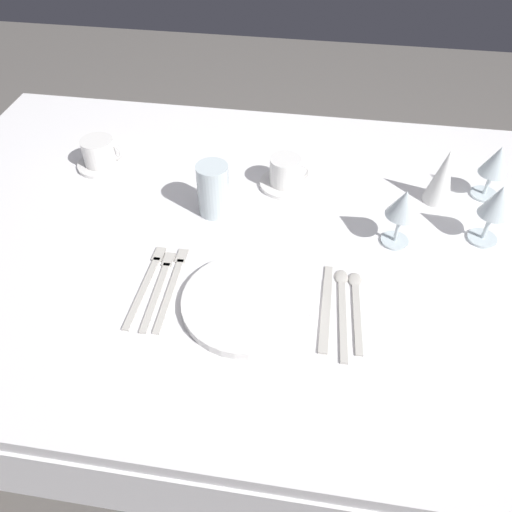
# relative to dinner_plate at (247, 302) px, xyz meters

# --- Properties ---
(ground_plane) EXTENTS (6.00, 6.00, 0.00)m
(ground_plane) POSITION_rel_dinner_plate_xyz_m (0.04, 0.21, -0.75)
(ground_plane) COLOR slate
(dining_table) EXTENTS (1.80, 1.11, 0.74)m
(dining_table) POSITION_rel_dinner_plate_xyz_m (0.04, 0.21, -0.09)
(dining_table) COLOR white
(dining_table) RESTS_ON ground
(dinner_plate) EXTENTS (0.26, 0.26, 0.02)m
(dinner_plate) POSITION_rel_dinner_plate_xyz_m (0.00, 0.00, 0.00)
(dinner_plate) COLOR white
(dinner_plate) RESTS_ON dining_table
(fork_outer) EXTENTS (0.02, 0.23, 0.00)m
(fork_outer) POSITION_rel_dinner_plate_xyz_m (-0.16, 0.03, -0.01)
(fork_outer) COLOR beige
(fork_outer) RESTS_ON dining_table
(fork_inner) EXTENTS (0.02, 0.22, 0.00)m
(fork_inner) POSITION_rel_dinner_plate_xyz_m (-0.18, 0.02, -0.01)
(fork_inner) COLOR beige
(fork_inner) RESTS_ON dining_table
(fork_salad) EXTENTS (0.02, 0.23, 0.00)m
(fork_salad) POSITION_rel_dinner_plate_xyz_m (-0.21, 0.03, -0.01)
(fork_salad) COLOR beige
(fork_salad) RESTS_ON dining_table
(dinner_knife) EXTENTS (0.02, 0.22, 0.00)m
(dinner_knife) POSITION_rel_dinner_plate_xyz_m (0.16, 0.01, -0.01)
(dinner_knife) COLOR beige
(dinner_knife) RESTS_ON dining_table
(spoon_soup) EXTENTS (0.03, 0.23, 0.01)m
(spoon_soup) POSITION_rel_dinner_plate_xyz_m (0.19, 0.04, -0.01)
(spoon_soup) COLOR beige
(spoon_soup) RESTS_ON dining_table
(spoon_dessert) EXTENTS (0.03, 0.21, 0.01)m
(spoon_dessert) POSITION_rel_dinner_plate_xyz_m (0.21, 0.04, -0.01)
(spoon_dessert) COLOR beige
(spoon_dessert) RESTS_ON dining_table
(saucer_left) EXTENTS (0.12, 0.12, 0.01)m
(saucer_left) POSITION_rel_dinner_plate_xyz_m (0.03, 0.40, -0.00)
(saucer_left) COLOR white
(saucer_left) RESTS_ON dining_table
(coffee_cup_left) EXTENTS (0.10, 0.08, 0.07)m
(coffee_cup_left) POSITION_rel_dinner_plate_xyz_m (0.03, 0.40, 0.04)
(coffee_cup_left) COLOR white
(coffee_cup_left) RESTS_ON saucer_left
(saucer_right) EXTENTS (0.13, 0.13, 0.01)m
(saucer_right) POSITION_rel_dinner_plate_xyz_m (-0.46, 0.41, -0.00)
(saucer_right) COLOR white
(saucer_right) RESTS_ON dining_table
(coffee_cup_right) EXTENTS (0.11, 0.08, 0.07)m
(coffee_cup_right) POSITION_rel_dinner_plate_xyz_m (-0.46, 0.41, 0.03)
(coffee_cup_right) COLOR white
(coffee_cup_right) RESTS_ON saucer_right
(wine_glass_centre) EXTENTS (0.06, 0.06, 0.15)m
(wine_glass_centre) POSITION_rel_dinner_plate_xyz_m (0.49, 0.27, 0.09)
(wine_glass_centre) COLOR silver
(wine_glass_centre) RESTS_ON dining_table
(wine_glass_left) EXTENTS (0.07, 0.07, 0.14)m
(wine_glass_left) POSITION_rel_dinner_plate_xyz_m (0.30, 0.23, 0.09)
(wine_glass_left) COLOR silver
(wine_glass_left) RESTS_ON dining_table
(wine_glass_right) EXTENTS (0.07, 0.07, 0.14)m
(wine_glass_right) POSITION_rel_dinner_plate_xyz_m (0.52, 0.44, 0.09)
(wine_glass_right) COLOR silver
(wine_glass_right) RESTS_ON dining_table
(drink_tumbler) EXTENTS (0.07, 0.07, 0.13)m
(drink_tumbler) POSITION_rel_dinner_plate_xyz_m (-0.12, 0.28, 0.06)
(drink_tumbler) COLOR silver
(drink_tumbler) RESTS_ON dining_table
(napkin_folded) EXTENTS (0.07, 0.07, 0.14)m
(napkin_folded) POSITION_rel_dinner_plate_xyz_m (0.40, 0.40, 0.06)
(napkin_folded) COLOR white
(napkin_folded) RESTS_ON dining_table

